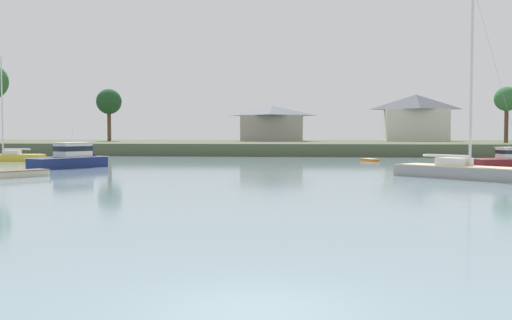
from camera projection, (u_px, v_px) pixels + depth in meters
name	position (u px, v px, depth m)	size (l,w,h in m)	color
ground_plane	(256.00, 312.00, 10.41)	(466.17, 466.17, 0.00)	gray
far_shore_bank	(310.00, 146.00, 102.35)	(209.78, 49.16, 1.74)	#4C563D
cruiser_navy	(76.00, 161.00, 53.96)	(6.14, 8.55, 4.42)	navy
dinghy_cream	(22.00, 175.00, 42.40)	(3.45, 4.05, 0.71)	beige
dinghy_orange	(370.00, 160.00, 65.93)	(2.11, 2.83, 0.42)	orange
sailboat_grey	(460.00, 174.00, 41.14)	(8.87, 8.48, 14.33)	gray
sailboat_yellow	(9.00, 159.00, 65.86)	(8.09, 3.54, 12.64)	gold
cruiser_maroon	(510.00, 163.00, 54.87)	(7.12, 4.08, 3.37)	maroon
shore_tree_right_mid	(109.00, 102.00, 107.94)	(4.75, 4.75, 9.86)	brown
shore_tree_far_right	(507.00, 100.00, 87.57)	(3.76, 3.76, 8.67)	brown
cottage_near_water	(273.00, 123.00, 107.23)	(12.03, 10.49, 6.65)	#9E998E
cottage_behind_trees	(416.00, 117.00, 105.33)	(12.18, 6.57, 8.64)	silver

